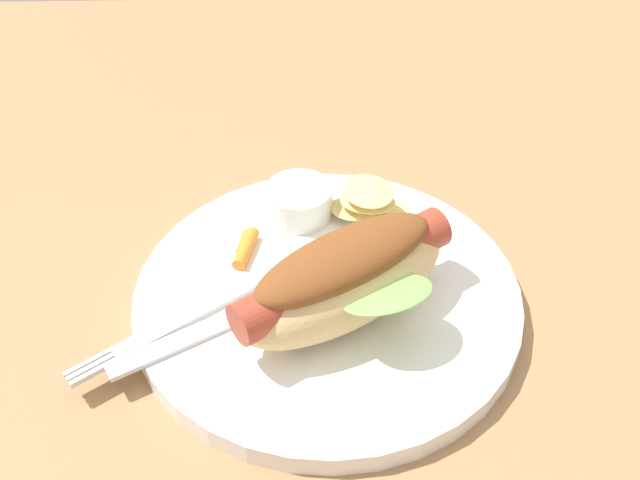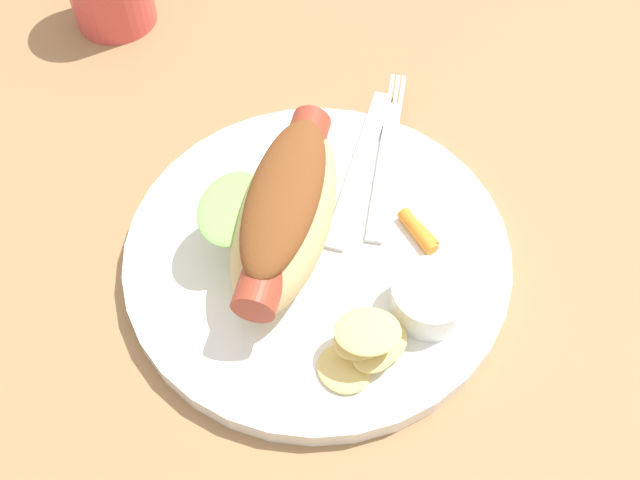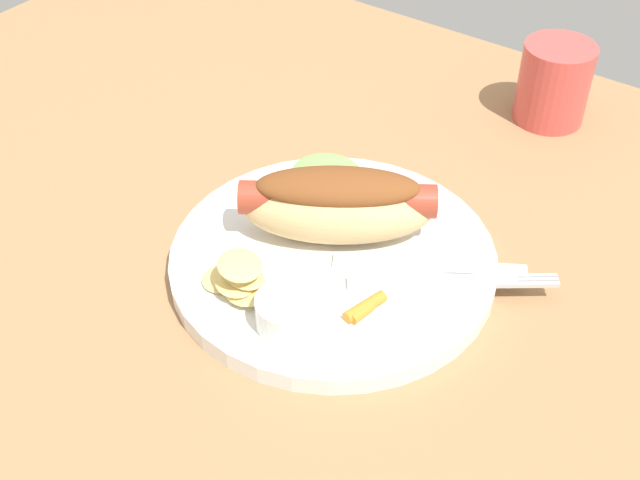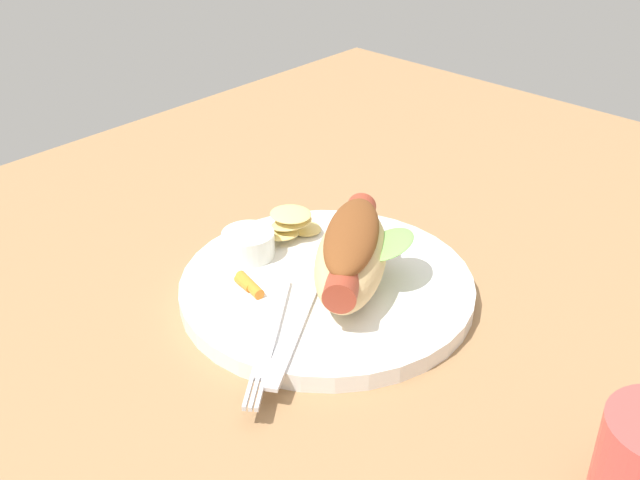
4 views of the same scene
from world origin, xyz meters
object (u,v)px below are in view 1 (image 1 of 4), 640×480
fork (187,317)px  knife (218,325)px  plate (323,300)px  chips_pile (369,203)px  carrot_garnish (246,247)px  hot_dog (345,278)px  sauce_ramekin (299,201)px

fork → knife: same height
plate → fork: bearing=14.2°
plate → fork: size_ratio=1.91×
knife → chips_pile: size_ratio=2.33×
chips_pile → carrot_garnish: (9.08, 3.59, -0.92)cm
fork → chips_pile: 16.21cm
hot_dog → fork: (10.34, 0.26, -3.16)cm
plate → sauce_ramekin: bearing=-79.5°
hot_dog → knife: 8.90cm
knife → chips_pile: (-10.58, -10.75, 1.21)cm
plate → sauce_ramekin: 8.66cm
plate → carrot_garnish: 6.95cm
fork → chips_pile: (-12.66, -10.05, 1.19)cm
fork → carrot_garnish: bearing=-155.6°
plate → hot_dog: hot_dog is taller
chips_pile → carrot_garnish: bearing=21.6°
chips_pile → carrot_garnish: 9.80cm
fork → hot_dog: bearing=144.8°
knife → sauce_ramekin: bearing=-145.7°
hot_dog → carrot_garnish: bearing=-76.2°
sauce_ramekin → chips_pile: (-5.22, 0.49, 0.16)cm
fork → sauce_ramekin: bearing=-161.8°
hot_dog → chips_pile: size_ratio=2.47×
hot_dog → fork: size_ratio=1.17×
hot_dog → knife: bearing=-27.0°
sauce_ramekin → knife: bearing=64.5°
sauce_ramekin → fork: 12.95cm
knife → carrot_garnish: 7.32cm
chips_pile → plate: bearing=64.7°
fork → chips_pile: size_ratio=2.11×
hot_dog → chips_pile: 10.26cm
plate → knife: (6.90, 2.96, 0.98)cm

